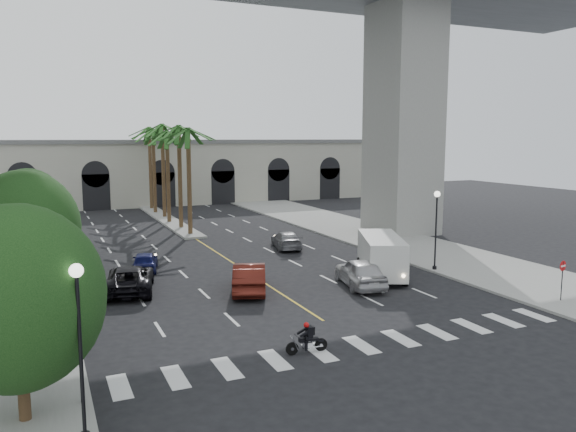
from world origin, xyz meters
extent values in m
plane|color=black|center=(0.00, 0.00, 0.00)|extent=(140.00, 140.00, 0.00)
cube|color=gray|center=(15.00, 15.00, 0.07)|extent=(8.00, 100.00, 0.15)
cube|color=gray|center=(0.00, 38.00, 0.10)|extent=(2.00, 24.00, 0.20)
cube|color=#B8B5A5|center=(0.00, 55.00, 4.00)|extent=(70.00, 10.00, 8.00)
cube|color=slate|center=(0.00, 55.00, 8.25)|extent=(71.00, 10.50, 0.50)
cube|color=gray|center=(18.50, 22.00, 10.40)|extent=(5.00, 6.00, 20.80)
cylinder|color=#47331E|center=(0.00, 28.00, 4.75)|extent=(0.40, 0.40, 9.50)
cylinder|color=#47331E|center=(0.10, 32.00, 4.90)|extent=(0.40, 0.40, 9.80)
cylinder|color=#47331E|center=(-0.20, 36.00, 4.65)|extent=(0.40, 0.40, 9.30)
cylinder|color=#47331E|center=(0.15, 40.00, 5.05)|extent=(0.40, 0.40, 10.10)
cylinder|color=#47331E|center=(-0.10, 44.00, 4.80)|extent=(0.40, 0.40, 9.60)
cylinder|color=#47331E|center=(0.20, 48.00, 4.95)|extent=(0.40, 0.40, 9.90)
cylinder|color=#382616|center=(-13.00, -3.00, 1.17)|extent=(0.36, 0.36, 2.34)
ellipsoid|color=black|center=(-13.00, -3.00, 4.03)|extent=(5.20, 5.20, 5.72)
cylinder|color=#382616|center=(-13.00, 10.00, 1.22)|extent=(0.36, 0.36, 2.45)
ellipsoid|color=black|center=(-13.00, 10.00, 4.22)|extent=(5.44, 5.44, 5.98)
cylinder|color=#382616|center=(-13.00, 22.00, 1.13)|extent=(0.36, 0.36, 2.27)
ellipsoid|color=black|center=(-13.00, 22.00, 3.91)|extent=(5.04, 5.04, 5.54)
cylinder|color=black|center=(-11.40, -5.00, 2.60)|extent=(0.11, 0.11, 5.00)
sphere|color=white|center=(-11.40, -5.00, 5.15)|extent=(0.40, 0.40, 0.40)
cylinder|color=black|center=(-11.40, 16.00, 0.18)|extent=(0.28, 0.28, 0.36)
cylinder|color=black|center=(-11.40, 16.00, 2.60)|extent=(0.11, 0.11, 5.00)
sphere|color=white|center=(-11.40, 16.00, 5.15)|extent=(0.40, 0.40, 0.40)
cylinder|color=black|center=(11.40, 8.00, 0.18)|extent=(0.28, 0.28, 0.36)
cylinder|color=black|center=(11.40, 8.00, 2.60)|extent=(0.11, 0.11, 5.00)
sphere|color=white|center=(11.40, 8.00, 5.15)|extent=(0.40, 0.40, 0.40)
cylinder|color=black|center=(-11.30, -2.50, 1.75)|extent=(0.10, 0.10, 3.50)
cube|color=black|center=(-11.30, -2.50, 3.25)|extent=(0.25, 0.18, 0.80)
cylinder|color=black|center=(-11.30, 1.50, 1.75)|extent=(0.10, 0.10, 3.50)
cube|color=black|center=(-11.30, 1.50, 3.25)|extent=(0.25, 0.18, 0.80)
cylinder|color=black|center=(-3.17, -1.31, 0.27)|extent=(0.54, 0.12, 0.54)
cylinder|color=black|center=(-1.88, -1.38, 0.27)|extent=(0.54, 0.12, 0.54)
cube|color=silver|center=(-2.48, -1.35, 0.34)|extent=(0.37, 0.27, 0.23)
cube|color=black|center=(-2.61, -1.34, 0.59)|extent=(0.50, 0.22, 0.18)
cube|color=black|center=(-2.21, -1.36, 0.55)|extent=(0.41, 0.24, 0.11)
cylinder|color=black|center=(-2.97, -1.32, 0.79)|extent=(0.06, 0.49, 0.03)
cube|color=black|center=(-2.42, -1.35, 0.89)|extent=(0.25, 0.35, 0.46)
cube|color=black|center=(-2.27, -1.36, 0.94)|extent=(0.14, 0.27, 0.34)
sphere|color=red|center=(-2.54, -1.34, 1.20)|extent=(0.23, 0.23, 0.23)
imported|color=#A8A8AD|center=(4.94, 6.76, 0.85)|extent=(3.06, 5.33, 1.71)
imported|color=#4C160F|center=(-1.50, 8.35, 0.85)|extent=(3.48, 5.46, 1.70)
imported|color=black|center=(-7.79, 11.05, 0.77)|extent=(3.66, 5.98, 1.55)
imported|color=slate|center=(5.58, 19.12, 0.68)|extent=(2.92, 5.00, 1.36)
imported|color=#111450|center=(-6.13, 15.80, 0.66)|extent=(2.40, 4.15, 1.33)
cube|color=silver|center=(7.32, 8.16, 1.48)|extent=(4.60, 6.54, 2.28)
cube|color=black|center=(6.13, 5.52, 1.76)|extent=(2.04, 1.12, 0.97)
cylinder|color=black|center=(5.44, 6.64, 0.40)|extent=(0.62, 0.86, 0.80)
cylinder|color=black|center=(7.42, 5.75, 0.40)|extent=(0.62, 0.86, 0.80)
cylinder|color=black|center=(7.22, 10.58, 0.40)|extent=(0.62, 0.86, 0.80)
cylinder|color=black|center=(9.19, 9.69, 0.40)|extent=(0.62, 0.86, 0.80)
cylinder|color=black|center=(13.00, -0.52, 1.13)|extent=(0.05, 0.05, 2.27)
cylinder|color=#B80D0F|center=(13.00, -0.52, 2.03)|extent=(0.56, 0.13, 0.57)
cube|color=silver|center=(13.00, -0.52, 2.03)|extent=(0.43, 0.10, 0.09)
camera|label=1|loc=(-12.18, -21.22, 8.80)|focal=35.00mm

